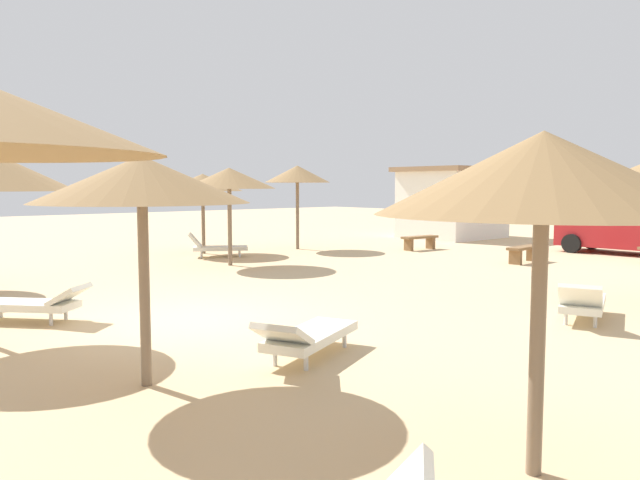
% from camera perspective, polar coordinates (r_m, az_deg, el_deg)
% --- Properties ---
extents(ground_plane, '(80.00, 80.00, 0.00)m').
position_cam_1_polar(ground_plane, '(10.57, -12.47, -7.44)').
color(ground_plane, '#D1B284').
extents(parasol_3, '(2.39, 2.39, 2.60)m').
position_cam_1_polar(parasol_3, '(7.10, -16.25, 5.32)').
color(parasol_3, '#75604C').
rests_on(parasol_3, ground).
extents(parasol_5, '(2.63, 2.63, 2.78)m').
position_cam_1_polar(parasol_5, '(17.57, -8.44, 5.67)').
color(parasol_5, '#75604C').
rests_on(parasol_5, ground).
extents(parasol_6, '(2.56, 2.56, 2.68)m').
position_cam_1_polar(parasol_6, '(4.96, 20.00, 5.77)').
color(parasol_6, '#75604C').
rests_on(parasol_6, ground).
extents(parasol_7, '(2.65, 2.65, 2.66)m').
position_cam_1_polar(parasol_7, '(20.82, -10.86, 5.25)').
color(parasol_7, '#75604C').
rests_on(parasol_7, ground).
extents(parasol_8, '(2.33, 2.33, 2.98)m').
position_cam_1_polar(parasol_8, '(21.93, -2.12, 6.11)').
color(parasol_8, '#75604C').
rests_on(parasol_8, ground).
extents(lounger_2, '(1.86, 1.74, 0.64)m').
position_cam_1_polar(lounger_2, '(11.34, -25.17, -5.36)').
color(lounger_2, silver).
rests_on(lounger_2, ground).
extents(lounger_3, '(1.35, 2.01, 0.64)m').
position_cam_1_polar(lounger_3, '(8.13, -1.23, -8.87)').
color(lounger_3, silver).
rests_on(lounger_3, ground).
extents(lounger_4, '(1.30, 1.98, 0.74)m').
position_cam_1_polar(lounger_4, '(11.26, 23.24, -5.31)').
color(lounger_4, silver).
rests_on(lounger_4, ground).
extents(lounger_5, '(1.53, 1.91, 0.79)m').
position_cam_1_polar(lounger_5, '(19.80, -9.63, -0.64)').
color(lounger_5, silver).
rests_on(lounger_5, ground).
extents(bench_0, '(0.52, 1.53, 0.49)m').
position_cam_1_polar(bench_0, '(19.05, 18.47, -0.99)').
color(bench_0, brown).
rests_on(bench_0, ground).
extents(bench_2, '(0.51, 1.53, 0.49)m').
position_cam_1_polar(bench_2, '(22.02, 9.26, -0.00)').
color(bench_2, brown).
rests_on(bench_2, ground).
extents(parked_car, '(4.10, 2.20, 1.72)m').
position_cam_1_polar(parked_car, '(22.75, 26.29, 0.90)').
color(parked_car, '#B21E23').
rests_on(parked_car, ground).
extents(beach_cabana, '(3.65, 4.27, 3.07)m').
position_cam_1_polar(beach_cabana, '(27.40, 12.22, 3.46)').
color(beach_cabana, white).
rests_on(beach_cabana, ground).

